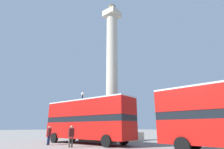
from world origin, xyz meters
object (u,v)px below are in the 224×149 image
at_px(equestrian_statue, 209,126).
at_px(monument_column, 112,96).
at_px(bus_b, 87,119).
at_px(pedestrian_near_lamp, 71,135).
at_px(street_lamp, 82,113).
at_px(pedestrian_by_plinth, 49,134).

bearing_deg(equestrian_statue, monument_column, -166.63).
relative_size(bus_b, pedestrian_near_lamp, 6.03).
distance_m(monument_column, equestrian_statue, 11.42).
distance_m(bus_b, equestrian_statue, 12.99).
bearing_deg(equestrian_statue, pedestrian_near_lamp, -135.07).
distance_m(monument_column, bus_b, 5.44).
height_order(monument_column, equestrian_statue, monument_column).
xyz_separation_m(bus_b, pedestrian_near_lamp, (1.31, -3.04, -1.42)).
xyz_separation_m(street_lamp, pedestrian_near_lamp, (5.36, -5.80, -2.43)).
bearing_deg(street_lamp, bus_b, -34.29).
relative_size(monument_column, street_lamp, 3.17).
relative_size(bus_b, equestrian_statue, 1.79).
bearing_deg(equestrian_statue, street_lamp, -166.32).
height_order(monument_column, pedestrian_by_plinth, monument_column).
bearing_deg(pedestrian_near_lamp, equestrian_statue, -21.21).
relative_size(pedestrian_near_lamp, pedestrian_by_plinth, 1.01).
xyz_separation_m(equestrian_statue, pedestrian_near_lamp, (-8.28, -11.77, -0.76)).
bearing_deg(monument_column, pedestrian_by_plinth, -101.61).
distance_m(equestrian_statue, pedestrian_by_plinth, 16.50).
height_order(street_lamp, pedestrian_by_plinth, street_lamp).
height_order(street_lamp, pedestrian_near_lamp, street_lamp).
xyz_separation_m(monument_column, street_lamp, (-3.74, -1.70, -2.08)).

